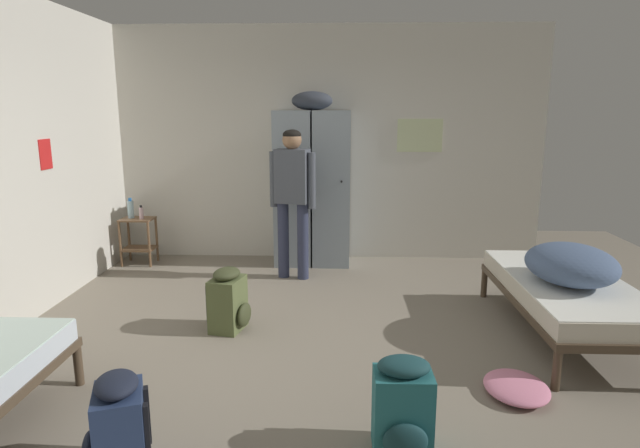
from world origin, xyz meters
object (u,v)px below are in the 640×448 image
Objects in this scene: locker_bank at (312,185)px; lotion_bottle at (141,213)px; backpack_olive at (229,301)px; bed_right at (567,292)px; shelf_unit at (139,236)px; bedding_heap at (571,264)px; water_bottle at (131,209)px; backpack_teal at (403,407)px; clothes_pile_pink at (516,387)px; person_traveler at (293,190)px; backpack_navy at (118,428)px.

lotion_bottle is at bearing -175.12° from locker_bank.
backpack_olive is at bearing -106.26° from locker_bank.
bed_right is at bearing -43.38° from locker_bank.
backpack_olive is at bearing -52.25° from shelf_unit.
bedding_heap reaches higher than backpack_olive.
water_bottle is at bearing 128.90° from backpack_olive.
backpack_teal is 1.11× the size of clothes_pile_pink.
person_traveler reaches higher than water_bottle.
bed_right is at bearing 46.40° from backpack_teal.
lotion_bottle reaches higher than backpack_olive.
shelf_unit is 1.04× the size of backpack_navy.
bedding_heap is (2.19, -2.19, -0.32)m from locker_bank.
lotion_bottle is 0.31× the size of backpack_teal.
clothes_pile_pink is at bearing -24.97° from backpack_olive.
bedding_heap is 4.86m from water_bottle.
lotion_bottle is at bearing -29.74° from shelf_unit.
shelf_unit is at bearing 166.00° from person_traveler.
bedding_heap is 1.51× the size of backpack_teal.
locker_bank is 1.09× the size of bed_right.
bedding_heap is (-0.03, -0.09, 0.27)m from bed_right.
locker_bank reaches higher than bed_right.
backpack_teal is (1.29, -1.62, 0.00)m from backpack_olive.
lotion_bottle is at bearing 127.01° from backpack_olive.
bedding_heap is at bearing 52.96° from clothes_pile_pink.
lotion_bottle is (-4.24, 2.01, -0.00)m from bedding_heap.
shelf_unit reaches higher than backpack_navy.
bed_right is at bearing 72.96° from bedding_heap.
clothes_pile_pink is (3.72, -2.96, -0.63)m from water_bottle.
backpack_olive and backpack_teal have the same top height.
bedding_heap is at bearing 30.53° from backpack_navy.
lotion_bottle is at bearing 166.65° from person_traveler.
shelf_unit is at bearing 127.75° from backpack_olive.
locker_bank is 3.11m from bed_right.
locker_bank is at bearing 73.74° from backpack_olive.
locker_bank reaches higher than backpack_olive.
bed_right is at bearing -0.18° from backpack_olive.
shelf_unit reaches higher than backpack_olive.
bed_right is 7.72× the size of water_bottle.
shelf_unit is 2.10m from person_traveler.
backpack_navy is 1.87m from backpack_olive.
backpack_teal is at bearing -51.83° from shelf_unit.
shelf_unit is 0.69× the size of bedding_heap.
bedding_heap is 1.51× the size of backpack_olive.
locker_bank reaches higher than backpack_teal.
backpack_navy is (-0.80, -3.95, -0.71)m from locker_bank.
locker_bank is 2.50× the size of bedding_heap.
bedding_heap is 0.50× the size of person_traveler.
lotion_bottle is (0.07, -0.04, 0.30)m from shelf_unit.
clothes_pile_pink is at bearing -55.32° from person_traveler.
backpack_teal reaches higher than bed_right.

